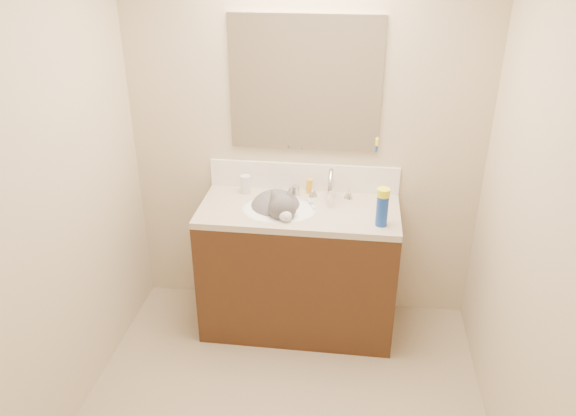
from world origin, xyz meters
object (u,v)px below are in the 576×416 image
(vanity_cabinet, at_px, (298,271))
(silver_jar, at_px, (295,190))
(cat, at_px, (277,210))
(spray_can, at_px, (382,211))
(basin, at_px, (279,219))
(amber_bottle, at_px, (309,186))
(faucet, at_px, (331,187))
(pill_bottle, at_px, (245,184))

(vanity_cabinet, distance_m, silver_jar, 0.51)
(vanity_cabinet, bearing_deg, cat, 179.89)
(spray_can, bearing_deg, basin, 168.30)
(silver_jar, bearing_deg, amber_bottle, 22.10)
(spray_can, bearing_deg, cat, 165.86)
(spray_can, bearing_deg, faucet, 136.09)
(vanity_cabinet, xyz_separation_m, basin, (-0.12, -0.03, 0.38))
(faucet, distance_m, spray_can, 0.42)
(basin, relative_size, spray_can, 2.46)
(faucet, bearing_deg, basin, -150.88)
(pill_bottle, distance_m, silver_jar, 0.32)
(faucet, distance_m, cat, 0.36)
(basin, relative_size, pill_bottle, 3.91)
(silver_jar, height_order, spray_can, spray_can)
(faucet, xyz_separation_m, pill_bottle, (-0.54, 0.04, -0.03))
(basin, relative_size, cat, 0.94)
(basin, xyz_separation_m, silver_jar, (0.08, 0.21, 0.10))
(silver_jar, xyz_separation_m, amber_bottle, (0.08, 0.03, 0.02))
(vanity_cabinet, bearing_deg, spray_can, -17.77)
(amber_bottle, xyz_separation_m, spray_can, (0.44, -0.37, 0.04))
(vanity_cabinet, height_order, cat, cat)
(amber_bottle, distance_m, spray_can, 0.58)
(vanity_cabinet, xyz_separation_m, pill_bottle, (-0.36, 0.17, 0.51))
(pill_bottle, distance_m, amber_bottle, 0.40)
(silver_jar, bearing_deg, cat, -116.32)
(silver_jar, relative_size, spray_can, 0.32)
(vanity_cabinet, height_order, spray_can, spray_can)
(silver_jar, distance_m, amber_bottle, 0.09)
(pill_bottle, xyz_separation_m, amber_bottle, (0.40, 0.04, -0.01))
(vanity_cabinet, distance_m, faucet, 0.58)
(basin, xyz_separation_m, faucet, (0.30, 0.17, 0.16))
(pill_bottle, relative_size, spray_can, 0.63)
(basin, height_order, faucet, faucet)
(pill_bottle, bearing_deg, amber_bottle, 6.04)
(pill_bottle, height_order, silver_jar, pill_bottle)
(basin, distance_m, cat, 0.06)
(cat, height_order, spray_can, spray_can)
(basin, xyz_separation_m, pill_bottle, (-0.24, 0.20, 0.13))
(faucet, bearing_deg, cat, -156.36)
(basin, bearing_deg, amber_bottle, 56.68)
(basin, distance_m, spray_can, 0.64)
(cat, distance_m, silver_jar, 0.21)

